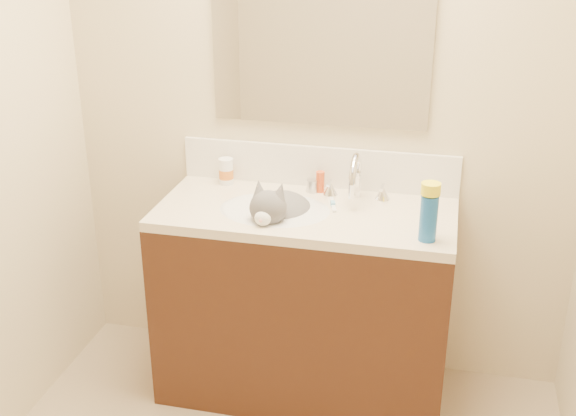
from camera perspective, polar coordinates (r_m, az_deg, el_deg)
The scene contains 16 objects.
room_shell at distance 1.80m, azimuth -4.89°, elevation 6.41°, with size 2.24×2.54×2.52m.
vanity_cabinet at distance 3.11m, azimuth 1.30°, elevation -7.75°, with size 1.20×0.55×0.82m, color #391D10.
counter_slab at distance 2.91m, azimuth 1.38°, elevation -0.46°, with size 1.20×0.55×0.04m, color beige.
basin at distance 2.93m, azimuth -1.05°, elevation -1.37°, with size 0.45×0.36×0.14m, color silver.
faucet at distance 2.97m, azimuth 5.35°, elevation 2.14°, with size 0.28×0.20×0.21m.
cat at distance 2.92m, azimuth -0.75°, elevation -0.65°, with size 0.32×0.40×0.32m.
backsplash at distance 3.11m, azimuth 2.40°, elevation 3.29°, with size 1.20×0.02×0.18m, color silver.
mirror at distance 2.96m, azimuth 2.59°, elevation 14.09°, with size 0.90×0.02×0.80m, color white.
pill_bottle at distance 3.16m, azimuth -4.91°, elevation 2.91°, with size 0.06×0.06×0.12m, color white.
pill_label at distance 3.16m, azimuth -4.90°, elevation 2.71°, with size 0.06×0.06×0.04m, color orange.
silver_jar at distance 3.07m, azimuth 1.93°, elevation 1.77°, with size 0.05×0.05×0.06m, color #B7B7BC.
amber_bottle at distance 3.06m, azimuth 2.56°, elevation 2.09°, with size 0.04×0.04×0.09m, color #CB4517.
toothbrush at distance 2.94m, azimuth 3.57°, elevation 0.27°, with size 0.02×0.14×0.01m, color white.
toothbrush_head at distance 2.94m, azimuth 3.57°, elevation 0.34°, with size 0.02×0.03×0.02m, color #64A8D5.
spray_can at distance 2.65m, azimuth 11.04°, elevation -0.78°, with size 0.06×0.06×0.18m, color #1753A2.
spray_cap at distance 2.61m, azimuth 11.23°, elevation 1.50°, with size 0.07×0.07×0.04m, color yellow.
Camera 1 is at (0.54, -1.64, 2.00)m, focal length 45.00 mm.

